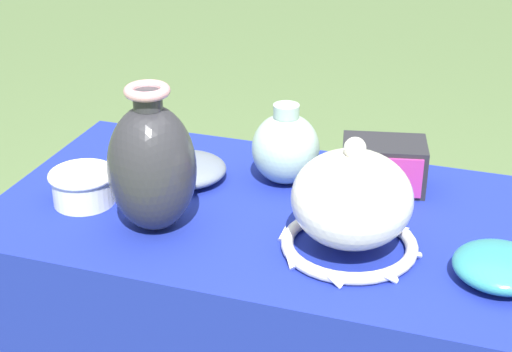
# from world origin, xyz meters

# --- Properties ---
(display_table) EXTENTS (1.17, 0.59, 0.69)m
(display_table) POSITION_xyz_m (0.00, -0.02, 0.61)
(display_table) COLOR olive
(display_table) RESTS_ON ground_plane
(vase_tall_bulbous) EXTENTS (0.16, 0.16, 0.27)m
(vase_tall_bulbous) POSITION_xyz_m (-0.24, -0.13, 0.82)
(vase_tall_bulbous) COLOR #2D2D33
(vase_tall_bulbous) RESTS_ON display_table
(vase_dome_bell) EXTENTS (0.25, 0.25, 0.21)m
(vase_dome_bell) POSITION_xyz_m (0.11, -0.10, 0.78)
(vase_dome_bell) COLOR white
(vase_dome_bell) RESTS_ON display_table
(mosaic_tile_box) EXTENTS (0.18, 0.14, 0.10)m
(mosaic_tile_box) POSITION_xyz_m (0.12, 0.16, 0.74)
(mosaic_tile_box) COLOR #232328
(mosaic_tile_box) RESTS_ON display_table
(bowl_shallow_teal) EXTENTS (0.15, 0.15, 0.05)m
(bowl_shallow_teal) POSITION_xyz_m (0.36, -0.11, 0.72)
(bowl_shallow_teal) COLOR teal
(bowl_shallow_teal) RESTS_ON display_table
(cup_wide_porcelain) EXTENTS (0.13, 0.13, 0.07)m
(cup_wide_porcelain) POSITION_xyz_m (-0.41, -0.09, 0.73)
(cup_wide_porcelain) COLOR white
(cup_wide_porcelain) RESTS_ON display_table
(bowl_shallow_slate) EXTENTS (0.17, 0.17, 0.05)m
(bowl_shallow_slate) POSITION_xyz_m (-0.26, 0.07, 0.72)
(bowl_shallow_slate) COLOR slate
(bowl_shallow_slate) RESTS_ON display_table
(jar_round_celadon) EXTENTS (0.14, 0.14, 0.17)m
(jar_round_celadon) POSITION_xyz_m (-0.07, 0.12, 0.77)
(jar_round_celadon) COLOR #A8CCB7
(jar_round_celadon) RESTS_ON display_table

